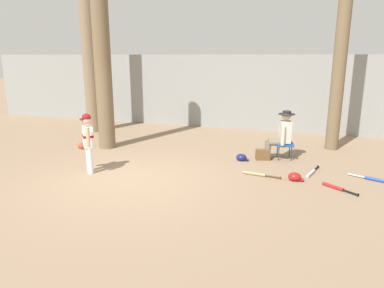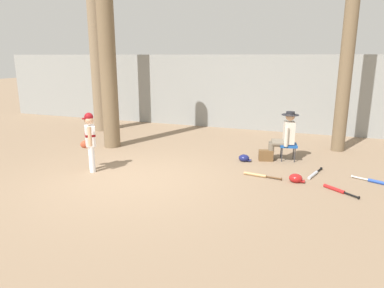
# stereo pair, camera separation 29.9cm
# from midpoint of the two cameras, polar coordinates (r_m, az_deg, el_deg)

# --- Properties ---
(ground_plane) EXTENTS (60.00, 60.00, 0.00)m
(ground_plane) POSITION_cam_midpoint_polar(r_m,az_deg,el_deg) (7.37, -8.41, -5.73)
(ground_plane) COLOR #897056
(concrete_back_wall) EXTENTS (18.00, 0.36, 2.52)m
(concrete_back_wall) POSITION_cam_midpoint_polar(r_m,az_deg,el_deg) (12.62, 4.71, 8.53)
(concrete_back_wall) COLOR gray
(concrete_back_wall) RESTS_ON ground
(tree_near_player) EXTENTS (0.70, 0.70, 5.53)m
(tree_near_player) POSITION_cam_midpoint_polar(r_m,az_deg,el_deg) (9.81, -12.67, 13.35)
(tree_near_player) COLOR brown
(tree_near_player) RESTS_ON ground
(tree_behind_spectator) EXTENTS (0.54, 0.54, 5.26)m
(tree_behind_spectator) POSITION_cam_midpoint_polar(r_m,az_deg,el_deg) (10.03, 24.59, 12.10)
(tree_behind_spectator) COLOR brown
(tree_behind_spectator) RESTS_ON ground
(young_ballplayer) EXTENTS (0.54, 0.48, 1.31)m
(young_ballplayer) POSITION_cam_midpoint_polar(r_m,az_deg,el_deg) (7.91, -15.22, 0.92)
(young_ballplayer) COLOR white
(young_ballplayer) RESTS_ON ground
(folding_stool) EXTENTS (0.47, 0.47, 0.41)m
(folding_stool) POSITION_cam_midpoint_polar(r_m,az_deg,el_deg) (8.87, 16.28, -0.28)
(folding_stool) COLOR #194C9E
(folding_stool) RESTS_ON ground
(seated_spectator) EXTENTS (0.68, 0.54, 1.20)m
(seated_spectator) POSITION_cam_midpoint_polar(r_m,az_deg,el_deg) (8.80, 15.77, 1.49)
(seated_spectator) COLOR #6B6051
(seated_spectator) RESTS_ON ground
(handbag_beside_stool) EXTENTS (0.38, 0.26, 0.26)m
(handbag_beside_stool) POSITION_cam_midpoint_polar(r_m,az_deg,el_deg) (8.76, 12.85, -1.83)
(handbag_beside_stool) COLOR brown
(handbag_beside_stool) RESTS_ON ground
(tree_far_left) EXTENTS (0.63, 0.63, 6.39)m
(tree_far_left) POSITION_cam_midpoint_polar(r_m,az_deg,el_deg) (12.20, -14.55, 15.60)
(tree_far_left) COLOR #7F6B51
(tree_far_left) RESTS_ON ground
(bat_blue_youth) EXTENTS (0.77, 0.38, 0.07)m
(bat_blue_youth) POSITION_cam_midpoint_polar(r_m,az_deg,el_deg) (8.05, 28.85, -5.43)
(bat_blue_youth) COLOR #2347AD
(bat_blue_youth) RESTS_ON ground
(bat_red_barrel) EXTENTS (0.63, 0.50, 0.07)m
(bat_red_barrel) POSITION_cam_midpoint_polar(r_m,az_deg,el_deg) (7.26, 23.54, -6.83)
(bat_red_barrel) COLOR red
(bat_red_barrel) RESTS_ON ground
(bat_wood_tan) EXTENTS (0.82, 0.18, 0.07)m
(bat_wood_tan) POSITION_cam_midpoint_polar(r_m,az_deg,el_deg) (7.61, 11.76, -4.97)
(bat_wood_tan) COLOR tan
(bat_wood_tan) RESTS_ON ground
(bat_aluminum_silver) EXTENTS (0.29, 0.80, 0.07)m
(bat_aluminum_silver) POSITION_cam_midpoint_polar(r_m,az_deg,el_deg) (7.99, 20.18, -4.63)
(bat_aluminum_silver) COLOR #B7BCC6
(bat_aluminum_silver) RESTS_ON ground
(batting_helmet_navy) EXTENTS (0.31, 0.23, 0.18)m
(batting_helmet_navy) POSITION_cam_midpoint_polar(r_m,az_deg,el_deg) (8.63, 9.43, -2.28)
(batting_helmet_navy) COLOR navy
(batting_helmet_navy) RESTS_ON ground
(batting_helmet_red) EXTENTS (0.32, 0.24, 0.18)m
(batting_helmet_red) POSITION_cam_midpoint_polar(r_m,az_deg,el_deg) (7.48, 17.60, -5.33)
(batting_helmet_red) COLOR #A81919
(batting_helmet_red) RESTS_ON ground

